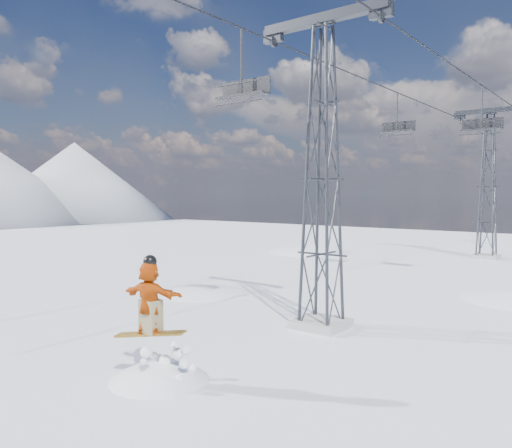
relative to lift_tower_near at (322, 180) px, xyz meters
The scene contains 9 objects.
ground 9.72m from the lift_tower_near, 95.71° to the right, with size 120.00×120.00×0.00m, color white.
snow_terrain 20.81m from the lift_tower_near, 112.81° to the left, with size 39.00×37.00×22.00m.
lift_tower_near is the anchor object (origin of this frame).
lift_tower_far 25.00m from the lift_tower_near, 90.00° to the left, with size 5.20×1.80×11.43m.
haul_cables 12.70m from the lift_tower_near, 90.00° to the left, with size 4.46×51.00×0.06m.
snowboarder_jump 10.12m from the lift_tower_near, 96.18° to the right, with size 4.40×4.40×7.34m.
lift_chair_near 4.34m from the lift_tower_near, 139.50° to the right, with size 2.17×0.62×2.69m.
lift_chair_mid 14.01m from the lift_tower_near, 80.71° to the left, with size 2.14×0.62×2.66m.
lift_chair_far 13.09m from the lift_tower_near, 100.02° to the left, with size 2.02×0.58×2.51m.
Camera 1 is at (10.04, -7.95, 4.98)m, focal length 35.00 mm.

